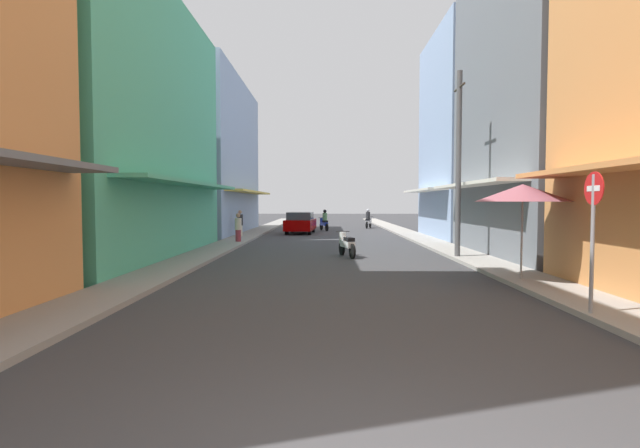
# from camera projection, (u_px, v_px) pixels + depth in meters

# --- Properties ---
(ground_plane) EXTENTS (120.76, 120.76, 0.00)m
(ground_plane) POSITION_uv_depth(u_px,v_px,m) (331.00, 239.00, 26.78)
(ground_plane) COLOR #38383A
(sidewalk_left) EXTENTS (1.54, 62.89, 0.12)m
(sidewalk_left) POSITION_uv_depth(u_px,v_px,m) (242.00, 238.00, 26.85)
(sidewalk_left) COLOR gray
(sidewalk_left) RESTS_ON ground
(sidewalk_right) EXTENTS (1.54, 62.89, 0.12)m
(sidewalk_right) POSITION_uv_depth(u_px,v_px,m) (420.00, 238.00, 26.72)
(sidewalk_right) COLOR #9E9991
(sidewalk_right) RESTS_ON ground
(building_left_mid) EXTENTS (7.05, 12.66, 9.89)m
(building_left_mid) POSITION_uv_depth(u_px,v_px,m) (97.00, 126.00, 17.51)
(building_left_mid) COLOR #4CB28C
(building_left_mid) RESTS_ON ground
(building_left_far) EXTENTS (7.05, 13.72, 10.24)m
(building_left_far) POSITION_uv_depth(u_px,v_px,m) (199.00, 158.00, 31.65)
(building_left_far) COLOR #8CA5CC
(building_left_far) RESTS_ON ground
(building_right_mid) EXTENTS (7.05, 9.06, 13.03)m
(building_right_mid) POSITION_uv_depth(u_px,v_px,m) (566.00, 87.00, 17.86)
(building_right_mid) COLOR slate
(building_right_mid) RESTS_ON ground
(building_right_far) EXTENTS (7.05, 8.14, 11.77)m
(building_right_far) POSITION_uv_depth(u_px,v_px,m) (485.00, 137.00, 26.87)
(building_right_far) COLOR #8CA5CC
(building_right_far) RESTS_ON ground
(motorbike_silver) EXTENTS (0.74, 1.75, 1.58)m
(motorbike_silver) POSITION_uv_depth(u_px,v_px,m) (368.00, 220.00, 38.25)
(motorbike_silver) COLOR black
(motorbike_silver) RESTS_ON ground
(motorbike_orange) EXTENTS (0.55, 1.81, 0.96)m
(motorbike_orange) POSITION_uv_depth(u_px,v_px,m) (310.00, 222.00, 39.17)
(motorbike_orange) COLOR black
(motorbike_orange) RESTS_ON ground
(motorbike_white) EXTENTS (0.70, 1.76, 0.96)m
(motorbike_white) POSITION_uv_depth(u_px,v_px,m) (347.00, 244.00, 18.09)
(motorbike_white) COLOR black
(motorbike_white) RESTS_ON ground
(motorbike_blue) EXTENTS (0.77, 1.73, 1.58)m
(motorbike_blue) POSITION_uv_depth(u_px,v_px,m) (324.00, 221.00, 34.86)
(motorbike_blue) COLOR black
(motorbike_blue) RESTS_ON ground
(parked_car) EXTENTS (2.05, 4.22, 1.45)m
(parked_car) POSITION_uv_depth(u_px,v_px,m) (301.00, 223.00, 31.68)
(parked_car) COLOR #8C0000
(parked_car) RESTS_ON ground
(pedestrian_midway) EXTENTS (0.34, 0.34, 1.65)m
(pedestrian_midway) POSITION_uv_depth(u_px,v_px,m) (240.00, 224.00, 27.45)
(pedestrian_midway) COLOR beige
(pedestrian_midway) RESTS_ON ground
(pedestrian_crossing) EXTENTS (0.34, 0.34, 1.56)m
(pedestrian_crossing) POSITION_uv_depth(u_px,v_px,m) (238.00, 229.00, 23.74)
(pedestrian_crossing) COLOR #99333F
(pedestrian_crossing) RESTS_ON ground
(vendor_umbrella) EXTENTS (2.38, 2.38, 2.57)m
(vendor_umbrella) POSITION_uv_depth(u_px,v_px,m) (523.00, 193.00, 12.05)
(vendor_umbrella) COLOR #99999E
(vendor_umbrella) RESTS_ON ground
(utility_pole) EXTENTS (0.20, 1.20, 6.89)m
(utility_pole) POSITION_uv_depth(u_px,v_px,m) (459.00, 164.00, 17.15)
(utility_pole) COLOR #4C4C4F
(utility_pole) RESTS_ON ground
(street_sign_no_entry) EXTENTS (0.07, 0.60, 2.65)m
(street_sign_no_entry) POSITION_uv_depth(u_px,v_px,m) (593.00, 224.00, 8.34)
(street_sign_no_entry) COLOR gray
(street_sign_no_entry) RESTS_ON ground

